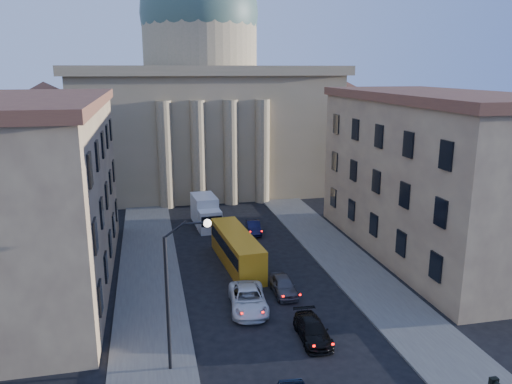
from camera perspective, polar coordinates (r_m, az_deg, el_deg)
sidewalk_left at (r=39.18m, az=-12.02°, el=-11.44°), size 5.00×60.00×0.15m
sidewalk_right at (r=42.58m, az=11.81°, el=-9.30°), size 5.00×60.00×0.15m
church at (r=73.57m, az=-6.18°, el=10.13°), size 68.02×28.76×36.60m
building_left at (r=41.51m, az=-24.42°, el=-0.19°), size 11.60×26.60×14.70m
building_right at (r=47.74m, az=19.64°, el=1.96°), size 11.60×26.60×14.70m
street_lamp at (r=27.94m, az=-9.07°, el=-10.27°), size 2.62×0.44×8.83m
car_left_mid at (r=36.17m, az=-0.91°, el=-12.15°), size 3.03×5.68×1.52m
car_right_mid at (r=32.79m, az=6.49°, el=-15.43°), size 1.93×4.40×1.26m
car_right_far at (r=38.50m, az=3.14°, el=-10.62°), size 1.67×4.00×1.36m
car_right_distant at (r=51.92m, az=-0.29°, el=-4.05°), size 1.68×3.91×1.25m
city_bus at (r=43.47m, az=-2.21°, el=-6.43°), size 3.13×10.32×2.86m
box_truck at (r=54.02m, az=-5.75°, el=-2.39°), size 2.76×6.08×3.25m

